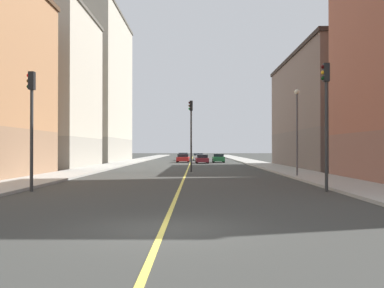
{
  "coord_description": "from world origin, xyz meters",
  "views": [
    {
      "loc": [
        0.88,
        -11.77,
        2.12
      ],
      "look_at": [
        0.31,
        48.3,
        2.75
      ],
      "focal_mm": 41.82,
      "sensor_mm": 36.0,
      "label": 1
    }
  ],
  "objects_px": {
    "traffic_light_median_far": "(191,126)",
    "street_lamp_left_near": "(297,122)",
    "car_red": "(183,158)",
    "car_green": "(218,158)",
    "building_left_mid": "(342,112)",
    "car_maroon": "(202,159)",
    "car_white": "(183,157)",
    "building_right_distant": "(87,88)",
    "building_right_midblock": "(38,89)",
    "car_silver": "(198,157)",
    "traffic_light_left_near": "(326,109)",
    "traffic_light_right_near": "(31,114)"
  },
  "relations": [
    {
      "from": "car_silver",
      "to": "building_right_distant",
      "type": "bearing_deg",
      "value": -158.35
    },
    {
      "from": "traffic_light_left_near",
      "to": "car_silver",
      "type": "xyz_separation_m",
      "value": [
        -6.03,
        58.56,
        -3.44
      ]
    },
    {
      "from": "building_left_mid",
      "to": "car_white",
      "type": "height_order",
      "value": "building_left_mid"
    },
    {
      "from": "building_right_distant",
      "to": "traffic_light_median_far",
      "type": "bearing_deg",
      "value": -61.66
    },
    {
      "from": "building_right_midblock",
      "to": "car_white",
      "type": "relative_size",
      "value": 3.91
    },
    {
      "from": "traffic_light_median_far",
      "to": "car_white",
      "type": "height_order",
      "value": "traffic_light_median_far"
    },
    {
      "from": "building_right_distant",
      "to": "car_green",
      "type": "distance_m",
      "value": 24.71
    },
    {
      "from": "car_red",
      "to": "car_green",
      "type": "relative_size",
      "value": 1.05
    },
    {
      "from": "traffic_light_right_near",
      "to": "street_lamp_left_near",
      "type": "relative_size",
      "value": 0.94
    },
    {
      "from": "car_green",
      "to": "car_red",
      "type": "bearing_deg",
      "value": 170.12
    },
    {
      "from": "traffic_light_right_near",
      "to": "car_silver",
      "type": "distance_m",
      "value": 59.28
    },
    {
      "from": "building_right_midblock",
      "to": "traffic_light_left_near",
      "type": "bearing_deg",
      "value": -49.27
    },
    {
      "from": "building_right_midblock",
      "to": "car_white",
      "type": "bearing_deg",
      "value": 62.48
    },
    {
      "from": "building_right_distant",
      "to": "street_lamp_left_near",
      "type": "xyz_separation_m",
      "value": [
        25.41,
        -40.4,
        -8.05
      ]
    },
    {
      "from": "traffic_light_right_near",
      "to": "car_silver",
      "type": "relative_size",
      "value": 1.52
    },
    {
      "from": "traffic_light_right_near",
      "to": "car_red",
      "type": "xyz_separation_m",
      "value": [
        6.17,
        47.45,
        -3.21
      ]
    },
    {
      "from": "building_left_mid",
      "to": "car_green",
      "type": "relative_size",
      "value": 5.65
    },
    {
      "from": "building_right_distant",
      "to": "street_lamp_left_near",
      "type": "distance_m",
      "value": 48.4
    },
    {
      "from": "car_white",
      "to": "car_red",
      "type": "bearing_deg",
      "value": -88.28
    },
    {
      "from": "traffic_light_right_near",
      "to": "car_white",
      "type": "bearing_deg",
      "value": 84.28
    },
    {
      "from": "traffic_light_left_near",
      "to": "car_maroon",
      "type": "distance_m",
      "value": 43.04
    },
    {
      "from": "building_left_mid",
      "to": "traffic_light_right_near",
      "type": "relative_size",
      "value": 4.11
    },
    {
      "from": "car_green",
      "to": "traffic_light_right_near",
      "type": "bearing_deg",
      "value": -104.02
    },
    {
      "from": "car_red",
      "to": "building_right_midblock",
      "type": "bearing_deg",
      "value": -129.8
    },
    {
      "from": "building_left_mid",
      "to": "car_white",
      "type": "relative_size",
      "value": 5.36
    },
    {
      "from": "traffic_light_median_far",
      "to": "traffic_light_right_near",
      "type": "bearing_deg",
      "value": -112.3
    },
    {
      "from": "car_silver",
      "to": "car_green",
      "type": "xyz_separation_m",
      "value": [
        3.01,
        -12.06,
        0.01
      ]
    },
    {
      "from": "traffic_light_median_far",
      "to": "car_maroon",
      "type": "xyz_separation_m",
      "value": [
        1.32,
        23.7,
        -3.56
      ]
    },
    {
      "from": "building_left_mid",
      "to": "car_maroon",
      "type": "bearing_deg",
      "value": 135.98
    },
    {
      "from": "car_silver",
      "to": "car_maroon",
      "type": "height_order",
      "value": "car_silver"
    },
    {
      "from": "car_red",
      "to": "car_green",
      "type": "xyz_separation_m",
      "value": [
        5.44,
        -0.95,
        0.01
      ]
    },
    {
      "from": "building_right_midblock",
      "to": "car_silver",
      "type": "height_order",
      "value": "building_right_midblock"
    },
    {
      "from": "street_lamp_left_near",
      "to": "car_green",
      "type": "bearing_deg",
      "value": 96.46
    },
    {
      "from": "traffic_light_right_near",
      "to": "car_red",
      "type": "bearing_deg",
      "value": 82.6
    },
    {
      "from": "traffic_light_median_far",
      "to": "car_white",
      "type": "xyz_separation_m",
      "value": [
        -1.89,
        39.43,
        -3.5
      ]
    },
    {
      "from": "car_silver",
      "to": "car_white",
      "type": "relative_size",
      "value": 0.86
    },
    {
      "from": "car_white",
      "to": "car_red",
      "type": "height_order",
      "value": "car_white"
    },
    {
      "from": "car_white",
      "to": "street_lamp_left_near",
      "type": "bearing_deg",
      "value": -78.32
    },
    {
      "from": "building_right_midblock",
      "to": "traffic_light_right_near",
      "type": "distance_m",
      "value": 30.39
    },
    {
      "from": "building_right_distant",
      "to": "car_silver",
      "type": "distance_m",
      "value": 22.84
    },
    {
      "from": "building_right_midblock",
      "to": "car_maroon",
      "type": "relative_size",
      "value": 4.06
    },
    {
      "from": "building_right_midblock",
      "to": "building_right_distant",
      "type": "height_order",
      "value": "building_right_distant"
    },
    {
      "from": "traffic_light_median_far",
      "to": "street_lamp_left_near",
      "type": "distance_m",
      "value": 11.23
    },
    {
      "from": "building_right_midblock",
      "to": "car_red",
      "type": "distance_m",
      "value": 26.23
    },
    {
      "from": "traffic_light_left_near",
      "to": "car_red",
      "type": "distance_m",
      "value": 48.32
    },
    {
      "from": "car_silver",
      "to": "car_maroon",
      "type": "bearing_deg",
      "value": -88.39
    },
    {
      "from": "building_right_midblock",
      "to": "traffic_light_right_near",
      "type": "xyz_separation_m",
      "value": [
        9.76,
        -28.33,
        -5.06
      ]
    },
    {
      "from": "traffic_light_right_near",
      "to": "car_maroon",
      "type": "bearing_deg",
      "value": 78.0
    },
    {
      "from": "car_white",
      "to": "car_green",
      "type": "relative_size",
      "value": 1.05
    },
    {
      "from": "traffic_light_median_far",
      "to": "car_green",
      "type": "relative_size",
      "value": 1.51
    }
  ]
}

